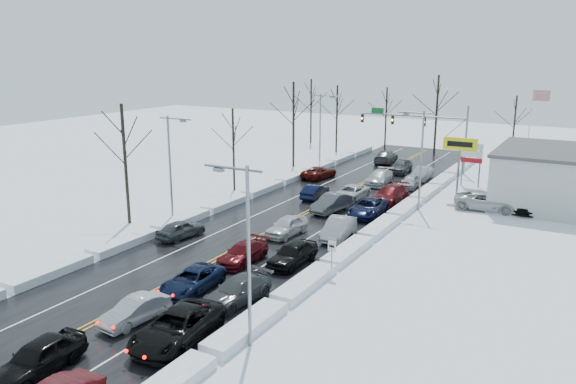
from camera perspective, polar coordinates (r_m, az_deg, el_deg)
The scene contains 45 objects.
ground at distance 46.92m, azimuth -0.49°, elevation -3.33°, with size 160.00×160.00×0.00m, color silver.
road_surface at distance 48.59m, azimuth 0.69°, elevation -2.71°, with size 14.00×84.00×0.01m, color black.
snow_bank_left at distance 52.53m, azimuth -6.60°, elevation -1.53°, with size 1.50×72.00×0.58m, color white.
snow_bank_right at distance 45.59m, azimuth 9.11°, elevation -4.04°, with size 1.50×72.00×0.58m, color white.
traffic_signal_mast at distance 69.94m, azimuth 13.63°, elevation 6.63°, with size 13.28×0.39×8.00m.
tires_plus_sign at distance 56.78m, azimuth 17.06°, elevation 4.28°, with size 3.20×0.34×6.00m.
used_vehicles_sign at distance 62.86m, azimuth 18.17°, elevation 3.54°, with size 2.20×0.22×4.65m.
speed_limit_sign at distance 36.09m, azimuth 4.48°, elevation -6.06°, with size 0.55×0.09×2.35m.
flagpole at distance 69.64m, azimuth 23.47°, elevation 6.22°, with size 1.87×1.20×10.00m.
streetlight_se at distance 26.58m, azimuth -4.41°, elevation -5.10°, with size 3.20×0.25×9.00m.
streetlight_ne at distance 51.52m, azimuth 13.21°, elevation 3.94°, with size 3.20×0.25×9.00m.
streetlight_sw at distance 47.20m, azimuth -11.74°, elevation 3.12°, with size 3.20×0.25×9.00m.
streetlight_nw at distance 70.43m, azimuth 3.43°, elevation 6.91°, with size 3.20×0.25×9.00m.
tree_left_b at distance 47.67m, azimuth -16.34°, elevation 5.00°, with size 4.00×4.00×10.00m.
tree_left_c at distance 57.76m, azimuth -5.60°, elevation 5.94°, with size 3.40×3.40×8.50m.
tree_left_d at distance 69.77m, azimuth 0.56°, elevation 8.54°, with size 4.20×4.20×10.50m.
tree_left_e at distance 80.34m, azimuth 5.01°, elevation 8.71°, with size 3.80×3.80×9.50m.
tree_far_a at distance 88.82m, azimuth 2.36°, elevation 9.48°, with size 4.00×4.00×10.00m.
tree_far_b at distance 85.04m, azimuth 9.97°, elevation 8.61°, with size 3.60×3.60×9.00m.
tree_far_c at distance 80.67m, azimuth 14.94°, elevation 9.07°, with size 4.40×4.40×11.00m.
tree_far_d at distance 80.37m, azimuth 22.08°, elevation 7.25°, with size 3.40×3.40×8.50m.
queued_car_0 at distance 28.69m, azimuth -23.87°, elevation -16.49°, with size 1.86×4.61×1.57m, color black.
queued_car_1 at distance 31.80m, azimuth -15.18°, elevation -12.62°, with size 1.40×4.02×1.33m, color #A5A7AD.
queued_car_2 at distance 34.91m, azimuth -9.65°, elevation -9.83°, with size 2.22×4.82×1.34m, color black.
queued_car_3 at distance 38.87m, azimuth -4.60°, elevation -7.13°, with size 1.87×4.59×1.33m, color #4E0A0E.
queued_car_4 at distance 44.31m, azimuth -0.15°, elevation -4.39°, with size 1.76×4.38×1.49m, color silver.
queued_car_5 at distance 50.87m, azimuth 4.41°, elevation -1.99°, with size 1.67×4.79×1.58m, color #444649.
queued_car_6 at distance 55.19m, azimuth 6.35°, elevation -0.76°, with size 2.26×4.91×1.36m, color silver.
queued_car_7 at distance 61.97m, azimuth 9.25°, elevation 0.78°, with size 2.12×5.23×1.52m, color #AFB3B8.
queued_car_8 at distance 68.40m, azimuth 11.37°, elevation 1.94°, with size 1.94×4.83×1.64m, color #3D3F42.
queued_car_10 at distance 29.42m, azimuth -11.12°, elevation -14.67°, with size 2.66×5.77×1.60m, color black.
queued_car_11 at distance 33.12m, azimuth -5.16°, elevation -11.04°, with size 1.96×4.82×1.40m, color #393B3D.
queued_car_12 at distance 38.37m, azimuth 0.47°, elevation -7.37°, with size 1.86×4.63×1.58m, color black.
queued_car_13 at distance 43.82m, azimuth 5.12°, elevation -4.66°, with size 1.66×4.76×1.57m, color #95979C.
queued_car_14 at distance 49.98m, azimuth 8.07°, elevation -2.38°, with size 2.47×5.35×1.49m, color black.
queued_car_15 at distance 54.54m, azimuth 10.27°, elevation -1.08°, with size 2.26×5.57×1.62m, color #4F0A0E.
queued_car_16 at distance 60.97m, azimuth 12.28°, elevation 0.42°, with size 1.59×3.94×1.34m, color #ABADB3.
queued_car_17 at distance 65.06m, azimuth 13.42°, elevation 1.21°, with size 1.53×4.40×1.45m, color #93959B.
oncoming_car_0 at distance 55.39m, azimuth 2.74°, elevation -0.63°, with size 1.44×4.12×1.36m, color black.
oncoming_car_1 at distance 64.24m, azimuth 3.18°, elevation 1.42°, with size 2.25×4.89×1.36m, color #4E0E0A.
oncoming_car_2 at distance 74.36m, azimuth 9.90°, elevation 2.96°, with size 2.26×5.55×1.61m, color #424447.
oncoming_car_3 at distance 44.50m, azimuth -10.77°, elevation -4.57°, with size 1.65×4.11×1.40m, color #3F4244.
parked_car_0 at distance 54.38m, azimuth 19.55°, elevation -1.72°, with size 2.69×5.83×1.62m, color #B8B8BA.
parked_car_1 at distance 55.39m, azimuth 23.06°, elevation -1.76°, with size 2.27×5.57×1.62m, color black.
parked_car_2 at distance 61.82m, azimuth 21.78°, elevation -0.08°, with size 1.71×4.24×1.45m, color black.
Camera 1 is at (22.39, -38.79, 14.00)m, focal length 35.00 mm.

